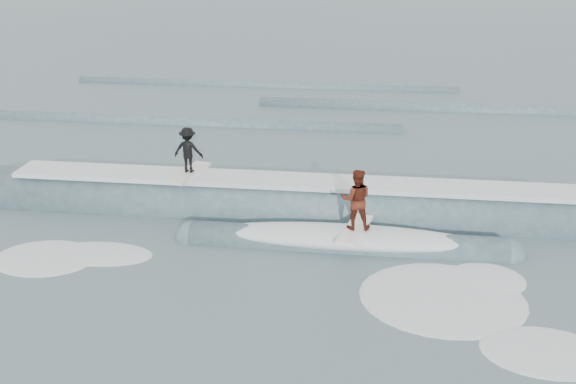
# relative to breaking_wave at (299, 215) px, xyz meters

# --- Properties ---
(ground) EXTENTS (160.00, 160.00, 0.00)m
(ground) POSITION_rel_breaking_wave_xyz_m (-0.26, -4.36, -0.05)
(ground) COLOR #435D61
(ground) RESTS_ON ground
(breaking_wave) EXTENTS (22.29, 3.84, 2.13)m
(breaking_wave) POSITION_rel_breaking_wave_xyz_m (0.00, 0.00, 0.00)
(breaking_wave) COLOR #395460
(breaking_wave) RESTS_ON ground
(surfer_black) EXTENTS (0.99, 2.07, 1.56)m
(surfer_black) POSITION_rel_breaking_wave_xyz_m (-3.56, 0.32, 1.82)
(surfer_black) COLOR silver
(surfer_black) RESTS_ON ground
(surfer_red) EXTENTS (1.01, 2.07, 1.85)m
(surfer_red) POSITION_rel_breaking_wave_xyz_m (1.79, -1.88, 1.34)
(surfer_red) COLOR white
(surfer_red) RESTS_ON ground
(whitewater) EXTENTS (15.15, 7.64, 0.10)m
(whitewater) POSITION_rel_breaking_wave_xyz_m (1.00, -4.86, -0.05)
(whitewater) COLOR white
(whitewater) RESTS_ON ground
(far_swells) EXTENTS (36.86, 8.65, 0.80)m
(far_swells) POSITION_rel_breaking_wave_xyz_m (-0.17, 13.29, -0.05)
(far_swells) COLOR #395460
(far_swells) RESTS_ON ground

